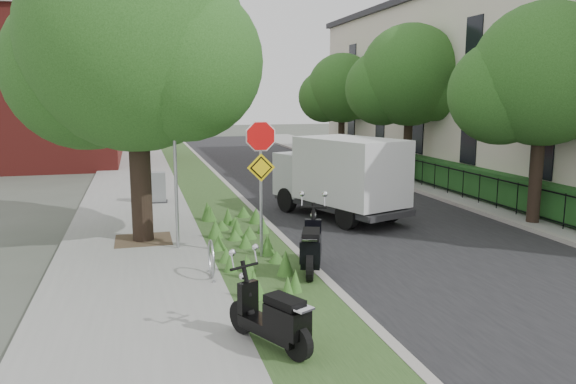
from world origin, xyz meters
name	(u,v)px	position (x,y,z in m)	size (l,w,h in m)	color
ground	(328,264)	(0.00, 0.00, 0.00)	(120.00, 120.00, 0.00)	#4C5147
sidewalk_near	(134,195)	(-4.25, 10.00, 0.06)	(3.50, 60.00, 0.12)	gray
verge	(207,192)	(-1.50, 10.00, 0.06)	(2.00, 60.00, 0.12)	#2C481F
kerb_near	(233,190)	(-0.50, 10.00, 0.07)	(0.20, 60.00, 0.13)	#9E9991
road	(317,188)	(3.00, 10.00, 0.01)	(7.00, 60.00, 0.01)	black
kerb_far	(395,183)	(6.50, 10.00, 0.07)	(0.20, 60.00, 0.13)	#9E9991
footpath_far	(431,182)	(8.20, 10.00, 0.06)	(3.20, 60.00, 0.12)	gray
street_tree_main	(132,52)	(-4.08, 2.86, 4.80)	(6.21, 5.54, 7.66)	black
bare_post	(175,166)	(-3.20, 1.80, 2.12)	(0.08, 0.08, 4.00)	#A5A8AD
bike_hoop	(211,259)	(-2.70, -0.60, 0.50)	(0.06, 0.78, 0.77)	#A5A8AD
sign_assembly	(261,161)	(-1.40, 0.58, 2.33)	(0.94, 0.08, 3.22)	#A5A8AD
fence_far	(411,169)	(7.20, 10.00, 0.67)	(0.04, 24.00, 1.00)	black
hedge_far	(426,168)	(7.90, 10.00, 0.67)	(1.00, 24.00, 1.10)	#1E4A1A
terrace_houses	(503,86)	(11.49, 10.00, 4.16)	(7.40, 26.40, 8.20)	beige
brick_building	(31,87)	(-9.50, 22.00, 4.21)	(9.40, 10.40, 8.30)	maroon
far_tree_a	(540,82)	(6.94, 2.05, 4.13)	(4.60, 4.10, 6.22)	black
far_tree_b	(408,80)	(6.94, 10.05, 4.37)	(4.83, 4.31, 6.56)	black
far_tree_c	(341,92)	(6.94, 18.04, 3.95)	(4.37, 3.89, 5.93)	black
scooter_near	(277,323)	(-2.21, -4.17, 0.53)	(0.95, 1.62, 0.84)	black
scooter_far	(311,252)	(-0.68, -0.90, 0.58)	(0.88, 1.92, 0.95)	black
box_truck	(340,174)	(1.93, 4.45, 1.39)	(3.29, 5.04, 2.13)	#262628
utility_cabinet	(155,188)	(-3.51, 7.97, 0.62)	(0.82, 0.58, 1.04)	#262628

